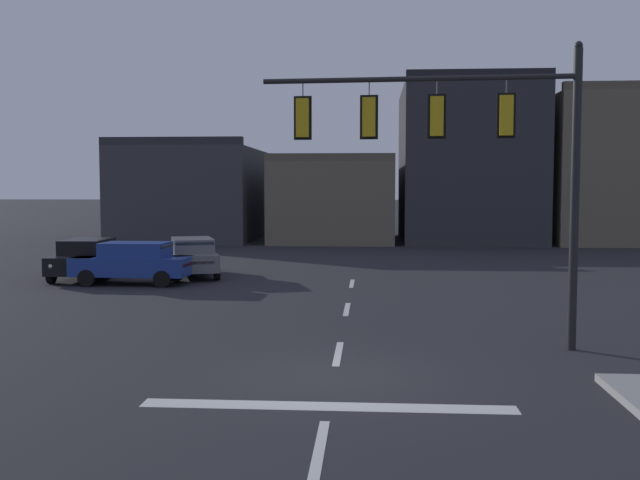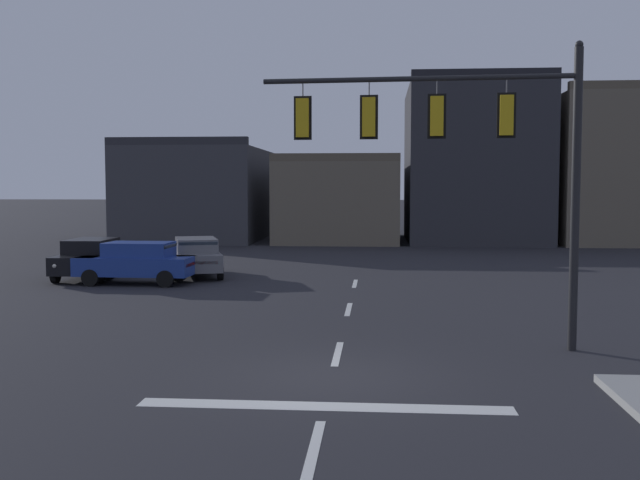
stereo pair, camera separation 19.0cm
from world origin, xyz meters
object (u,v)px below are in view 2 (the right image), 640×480
Objects in this scene: car_lot_nearside at (196,256)px; car_lot_middle at (137,262)px; car_lot_farside at (91,258)px; signal_mast_near_side at (465,140)px.

car_lot_nearside and car_lot_middle have the same top height.
signal_mast_near_side is at bearing -40.96° from car_lot_farside.
car_lot_nearside is 4.24m from car_lot_farside.
signal_mast_near_side is 18.47m from car_lot_farside.
signal_mast_near_side reaches higher than car_lot_farside.
car_lot_farside is at bearing 139.04° from signal_mast_near_side.
signal_mast_near_side reaches higher than car_lot_middle.
signal_mast_near_side is 1.61× the size of car_lot_farside.
car_lot_nearside is at bearing 126.46° from signal_mast_near_side.
car_lot_nearside and car_lot_farside have the same top height.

